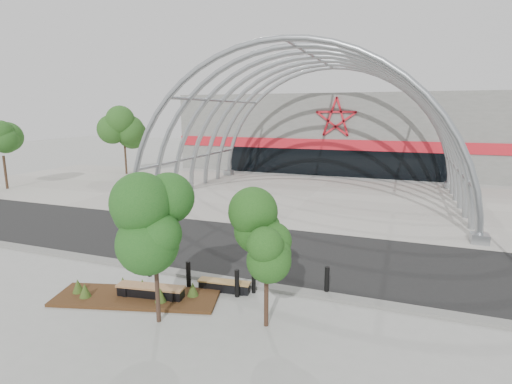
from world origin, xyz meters
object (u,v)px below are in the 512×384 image
object	(u,v)px
bench_0	(151,293)
bollard_2	(237,283)
bench_1	(224,286)
street_tree_0	(154,227)
street_tree_1	(267,234)

from	to	relation	value
bench_0	bollard_2	distance (m)	2.94
bench_0	bench_1	size ratio (longest dim) A/B	1.25
bench_1	street_tree_0	bearing A→B (deg)	-111.10
street_tree_0	bench_0	world-z (taller)	street_tree_0
street_tree_1	street_tree_0	bearing A→B (deg)	-163.80
bollard_2	bench_0	bearing A→B (deg)	-155.85
bench_0	bench_1	distance (m)	2.52
bench_0	street_tree_0	bearing A→B (deg)	-46.75
street_tree_0	bench_0	xyz separation A→B (m)	(-1.09, 1.16, -2.75)
street_tree_0	street_tree_1	size ratio (longest dim) A/B	1.05
street_tree_1	bollard_2	size ratio (longest dim) A/B	4.02
street_tree_1	bench_1	world-z (taller)	street_tree_1
street_tree_0	street_tree_1	xyz separation A→B (m)	(3.14, 0.91, -0.15)
street_tree_0	bench_1	size ratio (longest dim) A/B	2.18
bench_1	bench_0	bearing A→B (deg)	-145.72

